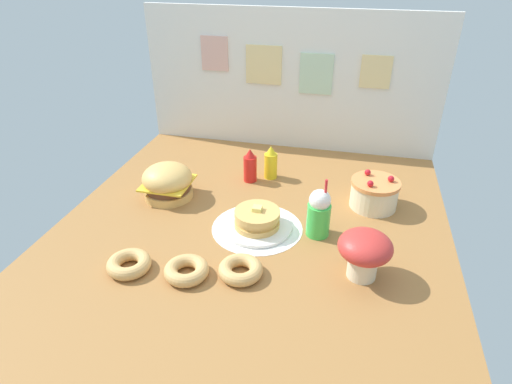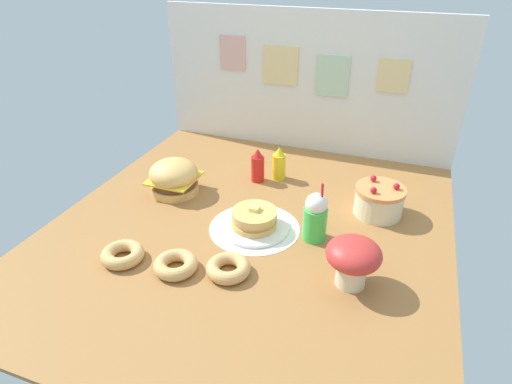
% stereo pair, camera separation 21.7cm
% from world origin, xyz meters
% --- Properties ---
extents(ground_plane, '(1.94, 2.11, 0.02)m').
position_xyz_m(ground_plane, '(0.00, 0.00, -0.01)').
color(ground_plane, '#9E6B38').
extents(back_wall, '(1.94, 0.04, 0.91)m').
position_xyz_m(back_wall, '(-0.00, 1.05, 0.46)').
color(back_wall, silver).
rests_on(back_wall, ground_plane).
extents(doily_mat, '(0.45, 0.45, 0.00)m').
position_xyz_m(doily_mat, '(0.03, 0.01, 0.00)').
color(doily_mat, white).
rests_on(doily_mat, ground_plane).
extents(burger, '(0.27, 0.27, 0.20)m').
position_xyz_m(burger, '(-0.52, 0.19, 0.09)').
color(burger, '#DBA859').
rests_on(burger, ground_plane).
extents(pancake_stack, '(0.35, 0.35, 0.12)m').
position_xyz_m(pancake_stack, '(0.03, 0.01, 0.05)').
color(pancake_stack, white).
rests_on(pancake_stack, doily_mat).
extents(layer_cake, '(0.26, 0.26, 0.19)m').
position_xyz_m(layer_cake, '(0.59, 0.36, 0.08)').
color(layer_cake, beige).
rests_on(layer_cake, ground_plane).
extents(ketchup_bottle, '(0.08, 0.08, 0.21)m').
position_xyz_m(ketchup_bottle, '(-0.13, 0.48, 0.10)').
color(ketchup_bottle, red).
rests_on(ketchup_bottle, ground_plane).
extents(mustard_bottle, '(0.08, 0.08, 0.21)m').
position_xyz_m(mustard_bottle, '(-0.02, 0.55, 0.10)').
color(mustard_bottle, yellow).
rests_on(mustard_bottle, ground_plane).
extents(cream_soda_cup, '(0.11, 0.11, 0.31)m').
position_xyz_m(cream_soda_cup, '(0.33, 0.03, 0.12)').
color(cream_soda_cup, green).
rests_on(cream_soda_cup, ground_plane).
extents(donut_pink_glaze, '(0.19, 0.19, 0.06)m').
position_xyz_m(donut_pink_glaze, '(-0.44, -0.43, 0.03)').
color(donut_pink_glaze, tan).
rests_on(donut_pink_glaze, ground_plane).
extents(donut_chocolate, '(0.19, 0.19, 0.06)m').
position_xyz_m(donut_chocolate, '(-0.18, -0.41, 0.03)').
color(donut_chocolate, tan).
rests_on(donut_chocolate, ground_plane).
extents(donut_vanilla, '(0.19, 0.19, 0.06)m').
position_xyz_m(donut_vanilla, '(0.04, -0.35, 0.03)').
color(donut_vanilla, tan).
rests_on(donut_vanilla, ground_plane).
extents(mushroom_stool, '(0.23, 0.23, 0.22)m').
position_xyz_m(mushroom_stool, '(0.54, -0.24, 0.13)').
color(mushroom_stool, beige).
rests_on(mushroom_stool, ground_plane).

